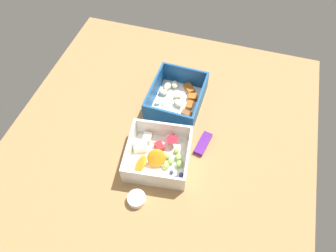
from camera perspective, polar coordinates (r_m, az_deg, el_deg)
name	(u,v)px	position (r cm, az deg, el deg)	size (l,w,h in cm)	color
table_surface	(163,133)	(84.99, -0.93, -1.22)	(80.00, 80.00, 2.00)	#9E7547
pasta_container	(177,99)	(87.90, 1.57, 4.85)	(17.39, 14.23, 6.93)	white
fruit_bowl	(158,155)	(77.89, -1.85, -5.30)	(16.94, 16.99, 5.67)	white
candy_bar	(203,144)	(81.68, 6.41, -3.20)	(7.00, 2.40, 1.20)	#51197A
paper_cup_liner	(135,198)	(74.46, -6.04, -12.97)	(4.27, 4.27, 1.64)	white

